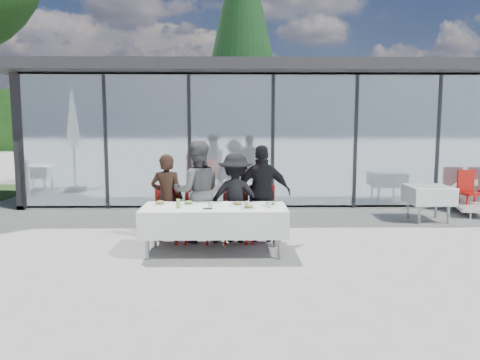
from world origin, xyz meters
name	(u,v)px	position (x,y,z in m)	size (l,w,h in m)	color
ground	(227,258)	(0.00, 0.00, 0.00)	(90.00, 90.00, 0.00)	gray
pavilion	(292,119)	(2.00, 8.16, 2.15)	(14.80, 8.80, 3.44)	gray
treeline	(204,120)	(-2.00, 28.00, 2.20)	(62.50, 2.00, 4.40)	#143611
dining_table	(214,220)	(-0.20, 0.30, 0.54)	(2.26, 0.96, 0.75)	silver
diner_a	(167,198)	(-1.05, 1.07, 0.76)	(0.56, 0.56, 1.53)	black
diner_chair_a	(167,211)	(-1.05, 1.05, 0.54)	(0.44, 0.44, 0.97)	#AC110B
diner_b	(197,192)	(-0.52, 1.07, 0.87)	(0.85, 0.85, 1.75)	#545454
diner_chair_b	(197,211)	(-0.52, 1.05, 0.54)	(0.44, 0.44, 0.97)	#AC110B
diner_c	(236,197)	(0.14, 1.07, 0.77)	(0.99, 0.99, 1.54)	black
diner_chair_c	(236,211)	(0.14, 1.05, 0.54)	(0.44, 0.44, 0.97)	#AC110B
diner_d	(263,193)	(0.61, 1.07, 0.84)	(0.98, 0.98, 1.68)	black
diner_chair_d	(262,211)	(0.61, 1.05, 0.54)	(0.44, 0.44, 0.97)	#AC110B
plate_a	(160,203)	(-1.08, 0.48, 0.77)	(0.28, 0.28, 0.07)	white
plate_b	(189,203)	(-0.61, 0.47, 0.77)	(0.28, 0.28, 0.07)	white
plate_c	(238,204)	(0.17, 0.39, 0.77)	(0.28, 0.28, 0.07)	white
plate_d	(270,204)	(0.69, 0.39, 0.77)	(0.28, 0.28, 0.07)	white
plate_extra	(249,207)	(0.33, 0.11, 0.77)	(0.28, 0.28, 0.07)	white
juice_bottle	(178,204)	(-0.74, 0.17, 0.82)	(0.06, 0.06, 0.14)	#94BD4E
drinking_glasses	(242,205)	(0.24, 0.18, 0.80)	(0.97, 0.09, 0.10)	silver
folded_eyeglasses	(208,209)	(-0.29, 0.08, 0.76)	(0.14, 0.03, 0.01)	black
spare_table_right	(429,195)	(4.19, 2.67, 0.55)	(0.86, 0.86, 0.74)	silver
spare_chair_a	(469,189)	(5.49, 3.57, 0.54)	(0.52, 0.52, 0.97)	#AC110B
lounger	(468,201)	(5.48, 3.56, 0.26)	(0.89, 1.43, 0.72)	white
conifer_tree	(242,26)	(0.50, 13.00, 5.99)	(4.00, 4.00, 10.50)	#382316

